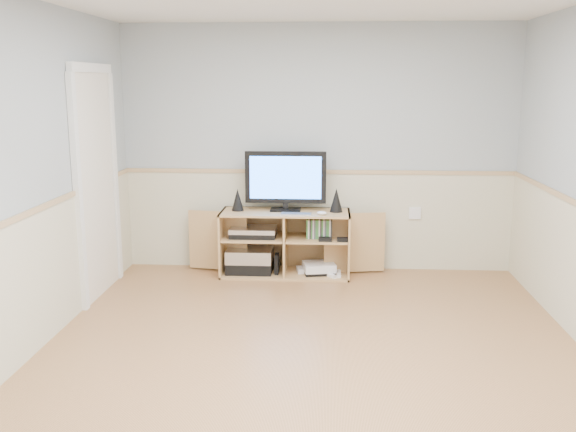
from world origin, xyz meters
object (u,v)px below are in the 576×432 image
(game_consoles, at_px, (318,268))
(monitor, at_px, (286,179))
(keyboard, at_px, (296,214))
(media_cabinet, at_px, (286,241))

(game_consoles, bearing_deg, monitor, 169.64)
(keyboard, distance_m, game_consoles, 0.64)
(media_cabinet, bearing_deg, monitor, -90.00)
(monitor, bearing_deg, media_cabinet, 90.00)
(media_cabinet, height_order, keyboard, keyboard)
(monitor, distance_m, keyboard, 0.39)
(monitor, xyz_separation_m, game_consoles, (0.33, -0.06, -0.90))
(keyboard, relative_size, game_consoles, 0.64)
(monitor, distance_m, game_consoles, 0.96)
(media_cabinet, distance_m, keyboard, 0.40)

